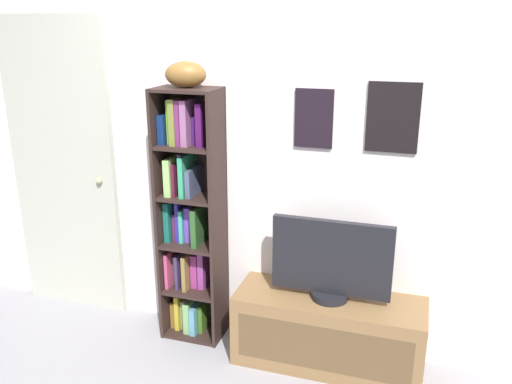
{
  "coord_description": "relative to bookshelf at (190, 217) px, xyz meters",
  "views": [
    {
      "loc": [
        0.85,
        -1.93,
        2.04
      ],
      "look_at": [
        -0.04,
        0.85,
        1.1
      ],
      "focal_mm": 37.06,
      "sensor_mm": 36.0,
      "label": 1
    }
  ],
  "objects": [
    {
      "name": "door",
      "position": [
        -1.0,
        0.08,
        0.21
      ],
      "size": [
        0.82,
        0.09,
        2.1
      ],
      "color": "#AEAD9F",
      "rests_on": "ground"
    },
    {
      "name": "football",
      "position": [
        0.03,
        -0.03,
        0.91
      ],
      "size": [
        0.28,
        0.22,
        0.15
      ],
      "primitive_type": "ellipsoid",
      "rotation": [
        0.0,
        0.0,
        0.28
      ],
      "color": "brown",
      "rests_on": "bookshelf"
    },
    {
      "name": "television",
      "position": [
        0.95,
        -0.09,
        -0.14
      ],
      "size": [
        0.71,
        0.22,
        0.5
      ],
      "color": "black",
      "rests_on": "tv_stand"
    },
    {
      "name": "back_wall",
      "position": [
        0.54,
        0.14,
        0.43
      ],
      "size": [
        4.8,
        0.08,
        2.54
      ],
      "color": "silver",
      "rests_on": "ground"
    },
    {
      "name": "tv_stand",
      "position": [
        0.95,
        -0.1,
        -0.61
      ],
      "size": [
        1.14,
        0.4,
        0.45
      ],
      "color": "brown",
      "rests_on": "ground"
    },
    {
      "name": "bookshelf",
      "position": [
        0.0,
        0.0,
        0.0
      ],
      "size": [
        0.4,
        0.27,
        1.67
      ],
      "color": "black",
      "rests_on": "ground"
    }
  ]
}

